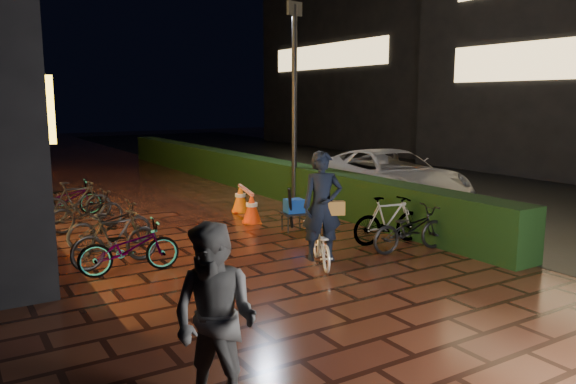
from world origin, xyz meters
TOP-DOWN VIEW (x-y plane):
  - ground at (0.00, 0.00)m, footprint 80.00×80.00m
  - asphalt_road at (9.00, 5.00)m, footprint 11.00×60.00m
  - hedge at (3.30, 8.00)m, footprint 0.70×20.00m
  - bystander_person at (-2.84, -3.20)m, footprint 1.00×1.05m
  - van at (5.44, 3.77)m, footprint 2.97×5.25m
  - far_buildings at (17.23, 9.61)m, footprint 9.08×31.00m
  - lamp_post_hedge at (2.95, 4.65)m, footprint 0.49×0.20m
  - lamp_post_sf at (-2.62, 8.23)m, footprint 0.51×0.15m
  - cyclist at (0.49, -0.08)m, footprint 0.97×1.41m
  - traffic_barrier at (1.22, 4.03)m, footprint 0.80×1.69m
  - cart_assembly at (1.43, 2.25)m, footprint 0.60×0.53m
  - parked_bikes_storefront at (-2.28, 3.75)m, footprint 1.83×5.85m
  - parked_bikes_hedge at (2.39, 0.09)m, footprint 1.66×1.32m

SIDE VIEW (x-z plane):
  - ground at x=0.00m, z-range 0.00..0.00m
  - asphalt_road at x=9.00m, z-range 0.00..0.01m
  - traffic_barrier at x=1.22m, z-range 0.00..0.68m
  - parked_bikes_storefront at x=-2.28m, z-range -0.03..0.89m
  - parked_bikes_hedge at x=2.39m, z-range -0.02..0.90m
  - cart_assembly at x=1.43m, z-range 0.01..0.98m
  - hedge at x=3.30m, z-range 0.00..1.00m
  - van at x=5.44m, z-range 0.01..1.39m
  - cyclist at x=0.49m, z-range -0.25..1.67m
  - bystander_person at x=-2.84m, z-range 0.00..1.72m
  - lamp_post_hedge at x=2.95m, z-range 0.26..5.35m
  - lamp_post_sf at x=-2.62m, z-range 0.27..5.64m
  - far_buildings at x=17.23m, z-range -0.53..13.47m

